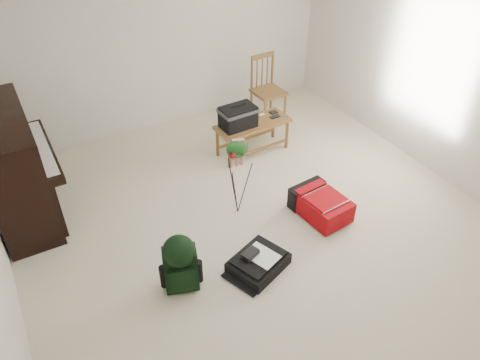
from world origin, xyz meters
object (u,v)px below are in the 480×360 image
piano (15,170)px  flower_stand (238,177)px  dining_chair (267,90)px  black_duffel (258,262)px  bench (243,119)px  red_suitcase (318,203)px  green_backpack (180,261)px

piano → flower_stand: 2.41m
dining_chair → flower_stand: size_ratio=0.95×
black_duffel → dining_chair: bearing=35.9°
black_duffel → bench: bearing=44.2°
dining_chair → red_suitcase: dining_chair is taller
red_suitcase → black_duffel: bearing=-164.8°
bench → dining_chair: bearing=37.6°
green_backpack → flower_stand: size_ratio=0.61×
dining_chair → piano: bearing=-174.3°
dining_chair → green_backpack: dining_chair is taller
bench → green_backpack: 2.37m
black_duffel → green_backpack: bearing=147.6°
bench → red_suitcase: bearing=-86.3°
red_suitcase → green_backpack: bearing=-178.1°
red_suitcase → green_backpack: (-1.79, -0.24, 0.20)m
black_duffel → red_suitcase: bearing=0.1°
black_duffel → green_backpack: (-0.76, 0.16, 0.26)m
red_suitcase → piano: bearing=144.8°
bench → black_duffel: bench is taller
bench → green_backpack: size_ratio=1.63×
red_suitcase → black_duffel: 1.11m
piano → bench: (2.74, -0.17, -0.05)m
bench → red_suitcase: 1.54m
piano → dining_chair: size_ratio=1.54×
dining_chair → red_suitcase: size_ratio=1.41×
bench → green_backpack: bench is taller
piano → flower_stand: size_ratio=1.46×
bench → black_duffel: (-0.87, -1.87, -0.46)m
dining_chair → flower_stand: (-1.43, -1.69, 0.03)m
dining_chair → green_backpack: 3.41m
red_suitcase → black_duffel: size_ratio=1.04×
dining_chair → black_duffel: dining_chair is taller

